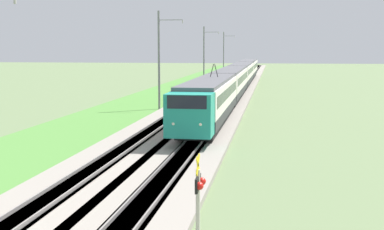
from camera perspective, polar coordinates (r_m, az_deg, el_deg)
The scene contains 10 objects.
ballast_main at distance 63.71m, azimuth 0.74°, elevation 1.70°, with size 240.00×4.40×0.30m.
ballast_adjacent at distance 63.29m, azimuth 4.20°, elevation 1.64°, with size 240.00×4.40×0.30m.
track_main at distance 63.71m, azimuth 0.74°, elevation 1.71°, with size 240.00×1.57×0.45m.
track_adjacent at distance 63.29m, azimuth 4.20°, elevation 1.65°, with size 240.00×1.57×0.45m.
grass_verge at distance 64.65m, azimuth -3.86°, elevation 1.68°, with size 240.00×9.22×0.12m.
passenger_train at distance 72.95m, azimuth 4.83°, elevation 4.06°, with size 84.50×2.92×4.92m.
crossing_signal_far at distance 13.42m, azimuth 0.70°, elevation -10.28°, with size 0.70×0.23×3.69m.
catenary_mast_mid at distance 53.47m, azimuth -3.49°, elevation 5.93°, with size 0.22×2.56×9.88m.
catenary_mast_far at distance 87.54m, azimuth 1.31°, elevation 6.37°, with size 0.22×2.56×9.64m.
catenary_mast_distant at distance 121.87m, azimuth 3.42°, elevation 6.62°, with size 0.22×2.56×9.74m.
Camera 1 is at (-12.80, -8.78, 6.30)m, focal length 50.00 mm.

